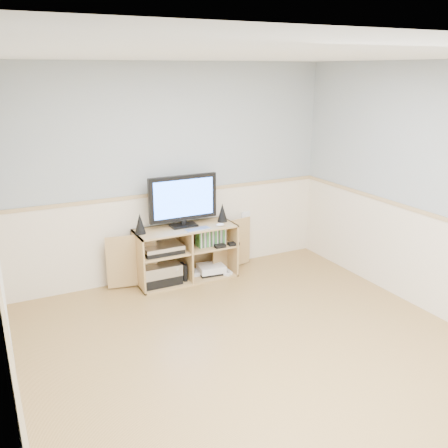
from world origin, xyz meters
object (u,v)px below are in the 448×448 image
Objects in this scene: keyboard at (198,229)px; game_consoles at (210,269)px; media_cabinet at (184,252)px; monitor at (183,199)px.

game_consoles is at bearing 26.07° from keyboard.
keyboard reaches higher than game_consoles.
game_consoles is at bearing -12.25° from media_cabinet.
game_consoles is (0.30, -0.07, -0.26)m from media_cabinet.
media_cabinet is 2.24× the size of monitor.
keyboard is (0.09, -0.19, 0.32)m from media_cabinet.
media_cabinet is 0.39m from keyboard.
keyboard is at bearing -63.41° from monitor.
monitor is 0.96m from game_consoles.
game_consoles is (0.30, -0.06, -0.91)m from monitor.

